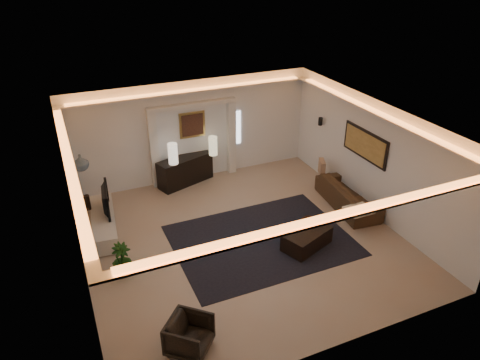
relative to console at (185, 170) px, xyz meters
name	(u,v)px	position (x,y,z in m)	size (l,w,h in m)	color
floor	(242,240)	(0.35, -3.25, -0.40)	(7.00, 7.00, 0.00)	#A0907D
ceiling	(243,123)	(0.35, -3.25, 2.50)	(7.00, 7.00, 0.00)	white
wall_back	(192,131)	(0.35, 0.25, 1.05)	(7.00, 7.00, 0.00)	white
wall_front	(334,284)	(0.35, -6.75, 1.05)	(7.00, 7.00, 0.00)	white
wall_left	(75,220)	(-3.15, -3.25, 1.05)	(7.00, 7.00, 0.00)	white
wall_right	(373,158)	(3.85, -3.25, 1.05)	(7.00, 7.00, 0.00)	white
cove_soffit	(243,135)	(0.35, -3.25, 2.22)	(7.00, 7.00, 0.04)	silver
daylight_slit	(237,128)	(1.70, 0.23, 0.95)	(0.25, 0.03, 1.00)	white
area_rug	(262,240)	(0.75, -3.45, -0.39)	(4.00, 3.00, 0.01)	black
pilaster_left	(154,150)	(-0.80, 0.15, 0.70)	(0.22, 0.20, 2.20)	silver
pilaster_right	(231,138)	(1.50, 0.15, 0.70)	(0.22, 0.20, 2.20)	silver
alcove_header	(192,105)	(0.35, 0.15, 1.85)	(2.52, 0.20, 0.12)	silver
painting_frame	(192,125)	(0.35, 0.22, 1.25)	(0.74, 0.04, 0.74)	tan
painting_canvas	(193,125)	(0.35, 0.19, 1.25)	(0.62, 0.02, 0.62)	#4C2D1E
art_panel_frame	(365,145)	(3.82, -2.95, 1.30)	(0.04, 1.64, 0.74)	black
art_panel_gold	(364,145)	(3.79, -2.95, 1.30)	(0.02, 1.50, 0.62)	tan
wall_sconce	(320,121)	(3.73, -1.05, 1.28)	(0.12, 0.12, 0.22)	black
wall_niche	(70,179)	(-3.09, -1.85, 1.25)	(0.10, 0.55, 0.04)	silver
console	(185,170)	(0.00, 0.00, 0.00)	(1.62, 0.51, 0.81)	black
lamp_left	(173,154)	(-0.39, -0.25, 0.69)	(0.26, 0.26, 0.58)	white
lamp_right	(213,145)	(0.81, -0.15, 0.69)	(0.24, 0.24, 0.55)	beige
media_ledge	(104,223)	(-2.53, -1.57, -0.17)	(0.53, 2.13, 0.40)	beige
tv	(102,199)	(-2.47, -1.38, 0.36)	(0.14, 1.09, 0.63)	black
figurine	(87,201)	(-2.80, -1.13, 0.24)	(0.14, 0.14, 0.37)	black
ginger_jar	(81,162)	(-2.80, -1.53, 1.45)	(0.35, 0.35, 0.37)	#405F6E
plant	(122,260)	(-2.42, -3.37, -0.04)	(0.41, 0.41, 0.73)	#15380E
sofa	(348,195)	(3.50, -2.93, -0.09)	(0.84, 2.15, 0.63)	#361E0F
throw_blanket	(359,210)	(3.04, -3.95, 0.15)	(0.61, 0.50, 0.07)	white
throw_pillow	(322,167)	(3.50, -1.65, 0.15)	(0.13, 0.42, 0.42)	#99795F
coffee_table	(307,239)	(1.58, -4.06, -0.20)	(1.13, 0.62, 0.42)	black
bowl	(309,221)	(1.81, -3.76, 0.05)	(0.32, 0.32, 0.08)	black
magazine	(306,223)	(1.72, -3.76, 0.02)	(0.28, 0.20, 0.03)	beige
armchair	(189,335)	(-1.76, -5.81, -0.08)	(0.68, 0.70, 0.64)	black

